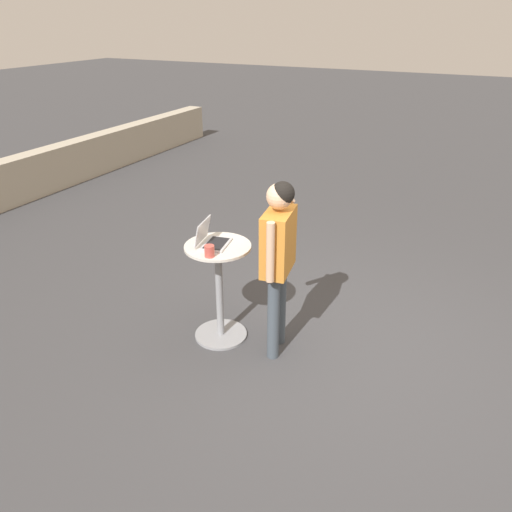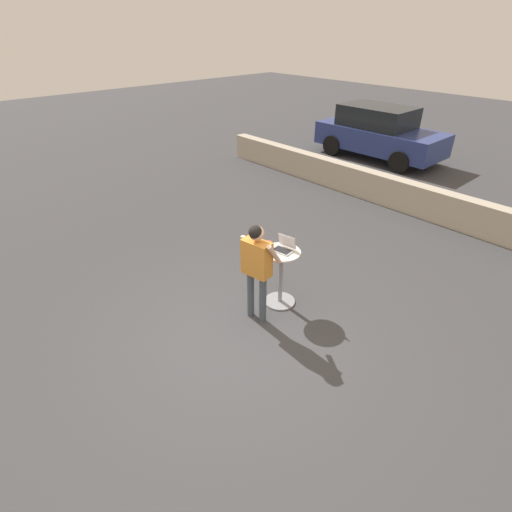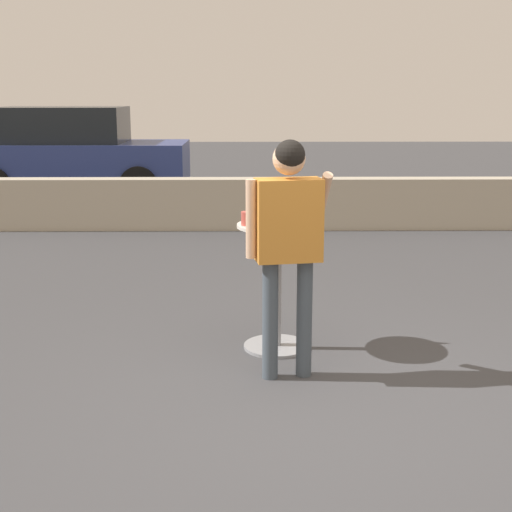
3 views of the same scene
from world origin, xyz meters
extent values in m
plane|color=#3D3D3F|center=(0.00, 0.00, 0.00)|extent=(50.00, 50.00, 0.00)
cube|color=#B2A893|center=(0.00, 6.19, 0.37)|extent=(14.32, 0.35, 0.74)
cylinder|color=gray|center=(-0.28, 1.18, 0.01)|extent=(0.51, 0.51, 0.03)
cylinder|color=gray|center=(-0.28, 1.18, 0.49)|extent=(0.07, 0.07, 0.94)
cylinder|color=beige|center=(-0.28, 1.18, 0.98)|extent=(0.61, 0.61, 0.02)
cube|color=#B7BABF|center=(-0.28, 1.20, 1.00)|extent=(0.34, 0.26, 0.02)
cube|color=black|center=(-0.28, 1.20, 1.01)|extent=(0.30, 0.22, 0.00)
cube|color=#B7BABF|center=(-0.30, 1.32, 1.11)|extent=(0.32, 0.11, 0.21)
cube|color=white|center=(-0.30, 1.32, 1.11)|extent=(0.29, 0.09, 0.19)
cylinder|color=#C14C42|center=(-0.51, 1.13, 1.04)|extent=(0.09, 0.09, 0.10)
torus|color=#C14C42|center=(-0.45, 1.13, 1.04)|extent=(0.05, 0.01, 0.05)
cylinder|color=#424C56|center=(-0.35, 0.58, 0.42)|extent=(0.11, 0.11, 0.85)
cylinder|color=#424C56|center=(-0.11, 0.62, 0.42)|extent=(0.11, 0.11, 0.85)
cube|color=orange|center=(-0.23, 0.60, 1.12)|extent=(0.47, 0.29, 0.56)
sphere|color=#DBAD89|center=(-0.23, 0.60, 1.53)|extent=(0.22, 0.22, 0.22)
sphere|color=black|center=(-0.22, 0.57, 1.56)|extent=(0.20, 0.20, 0.20)
cylinder|color=#DBAD89|center=(-0.48, 0.56, 1.14)|extent=(0.07, 0.07, 0.53)
cylinder|color=#DBAD89|center=(0.01, 0.72, 1.24)|extent=(0.12, 0.32, 0.41)
cube|color=navy|center=(-3.76, 9.48, 0.67)|extent=(4.21, 1.80, 0.73)
cube|color=black|center=(-3.97, 9.48, 1.37)|extent=(2.32, 1.57, 0.66)
cylinder|color=black|center=(-2.46, 10.33, 0.34)|extent=(0.68, 0.22, 0.68)
cylinder|color=black|center=(-2.46, 8.65, 0.34)|extent=(0.68, 0.22, 0.68)
cylinder|color=black|center=(-5.07, 10.32, 0.34)|extent=(0.68, 0.22, 0.68)
camera|label=1|loc=(-3.81, -0.96, 2.90)|focal=35.00mm
camera|label=2|loc=(3.47, -2.79, 4.14)|focal=28.00mm
camera|label=3|loc=(-0.50, -4.12, 1.96)|focal=50.00mm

